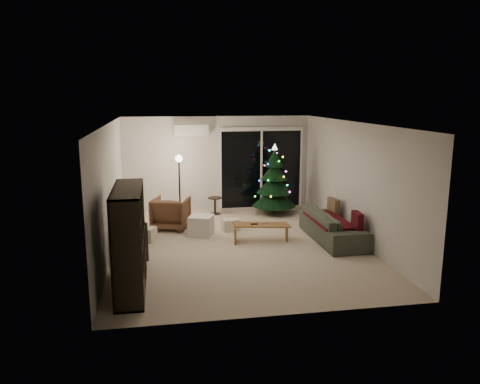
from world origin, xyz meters
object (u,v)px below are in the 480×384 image
at_px(bookshelf, 116,241).
at_px(sofa, 333,226).
at_px(media_cabinet, 125,236).
at_px(armchair, 171,213).
at_px(coffee_table, 261,233).
at_px(christmas_tree, 274,179).

relative_size(bookshelf, sofa, 0.79).
bearing_deg(media_cabinet, armchair, 36.71).
xyz_separation_m(coffee_table, christmas_tree, (0.84, 2.25, 0.73)).
bearing_deg(armchair, bookshelf, 92.55).
xyz_separation_m(media_cabinet, christmas_tree, (3.62, 2.66, 0.55)).
bearing_deg(armchair, christmas_tree, -142.96).
distance_m(bookshelf, christmas_tree, 5.71).
distance_m(bookshelf, armchair, 3.61).
bearing_deg(bookshelf, media_cabinet, 113.89).
height_order(bookshelf, sofa, bookshelf).
bearing_deg(armchair, coffee_table, 162.59).
distance_m(sofa, coffee_table, 1.54).
height_order(bookshelf, media_cabinet, bookshelf).
xyz_separation_m(sofa, coffee_table, (-1.52, 0.20, -0.12)).
distance_m(bookshelf, coffee_table, 3.59).
bearing_deg(media_cabinet, christmas_tree, 11.49).
height_order(armchair, coffee_table, armchair).
relative_size(bookshelf, coffee_table, 1.42).
relative_size(armchair, christmas_tree, 0.44).
xyz_separation_m(media_cabinet, sofa, (4.30, 0.21, -0.06)).
bearing_deg(christmas_tree, armchair, -160.47).
bearing_deg(media_cabinet, bookshelf, -114.83).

